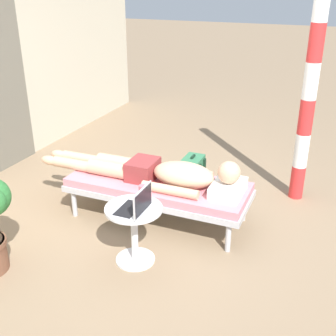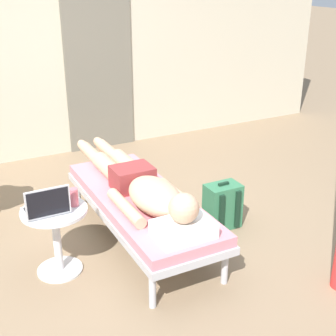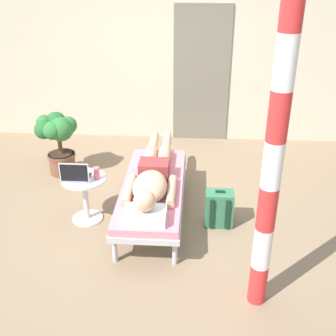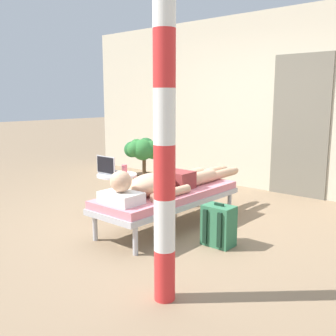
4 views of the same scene
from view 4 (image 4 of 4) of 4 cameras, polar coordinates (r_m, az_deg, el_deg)
ground_plane at (r=4.46m, az=-0.91°, el=-8.41°), size 40.00×40.00×0.00m
house_wall_back at (r=6.22m, az=14.93°, el=9.21°), size 7.60×0.20×2.70m
house_door_panel at (r=5.92m, az=18.78°, el=5.78°), size 0.84×0.03×2.04m
lounge_chair at (r=4.32m, az=0.10°, el=-4.23°), size 0.68×1.82×0.42m
person_reclining at (r=4.26m, az=-0.15°, el=-2.08°), size 0.53×2.17×0.32m
side_table at (r=4.74m, az=-7.47°, el=-2.88°), size 0.48×0.48×0.52m
laptop at (r=4.70m, az=-8.49°, el=-0.19°), size 0.31×0.24×0.23m
drink_glass at (r=4.58m, az=-6.39°, el=-0.33°), size 0.06×0.06×0.14m
backpack at (r=3.86m, az=7.46°, el=-8.39°), size 0.30×0.26×0.42m
potted_plant at (r=5.85m, az=-3.71°, el=1.51°), size 0.54×0.52×0.83m
porch_post at (r=2.59m, az=-0.53°, el=7.54°), size 0.15×0.15×2.60m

